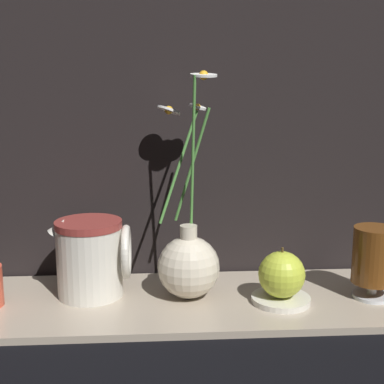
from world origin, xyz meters
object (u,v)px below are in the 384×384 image
Objects in this scene: vase_with_flowers at (189,262)px; tea_glass at (374,257)px; ceramic_pitcher at (91,255)px; orange_fruit at (282,274)px.

vase_with_flowers is 3.08× the size of tea_glass.
orange_fruit is (0.32, -0.05, -0.02)m from ceramic_pitcher.
orange_fruit is at bearing -9.49° from ceramic_pitcher.
vase_with_flowers reaches higher than orange_fruit.
ceramic_pitcher is at bearing 174.84° from tea_glass.
tea_glass reaches higher than orange_fruit.
vase_with_flowers is at bearing 167.14° from orange_fruit.
tea_glass is at bearing 3.56° from orange_fruit.
tea_glass is at bearing -4.55° from vase_with_flowers.
vase_with_flowers is 0.17m from ceramic_pitcher.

